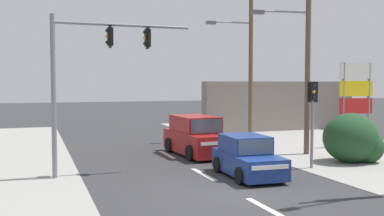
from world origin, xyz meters
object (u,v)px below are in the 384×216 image
Objects in this scene: utility_pole_midground_right at (305,49)px; pedestal_signal_right_kerb at (312,110)px; shopping_plaza_sign at (356,92)px; utility_pole_background_right at (249,53)px; hatchback_crossing_left at (247,158)px; suv_oncoming_mid at (196,137)px; traffic_signal_mast at (89,66)px.

pedestal_signal_right_kerb is (-1.76, -3.22, -2.73)m from utility_pole_midground_right.
utility_pole_midground_right is at bearing -162.45° from shopping_plaza_sign.
utility_pole_background_right reaches higher than utility_pole_midground_right.
pedestal_signal_right_kerb is 0.77× the size of shopping_plaza_sign.
shopping_plaza_sign is 1.24× the size of hatchback_crossing_left.
suv_oncoming_mid is (-4.99, -4.34, -4.42)m from utility_pole_background_right.
pedestal_signal_right_kerb is (-1.70, -9.17, -2.89)m from utility_pole_background_right.
shopping_plaza_sign is (4.19, -4.64, -2.33)m from utility_pole_background_right.
utility_pole_background_right reaches higher than shopping_plaza_sign.
utility_pole_background_right reaches higher than hatchback_crossing_left.
utility_pole_background_right is 2.67× the size of hatchback_crossing_left.
shopping_plaza_sign reaches higher than pedestal_signal_right_kerb.
hatchback_crossing_left is 5.33m from suv_oncoming_mid.
utility_pole_midground_right reaches higher than pedestal_signal_right_kerb.
shopping_plaza_sign is at bearing -1.90° from suv_oncoming_mid.
suv_oncoming_mid is (-5.05, 1.61, -4.27)m from utility_pole_midground_right.
traffic_signal_mast is at bearing 170.13° from pedestal_signal_right_kerb.
utility_pole_background_right is at bearing 36.27° from traffic_signal_mast.
utility_pole_background_right is (-0.06, 5.95, 0.16)m from utility_pole_midground_right.
shopping_plaza_sign is at bearing 37.55° from pedestal_signal_right_kerb.
utility_pole_midground_right reaches higher than traffic_signal_mast.
utility_pole_background_right is at bearing 63.19° from hatchback_crossing_left.
suv_oncoming_mid is at bearing -138.99° from utility_pole_background_right.
traffic_signal_mast is 1.62× the size of hatchback_crossing_left.
hatchback_crossing_left is at bearing -88.88° from suv_oncoming_mid.
traffic_signal_mast is at bearing -170.77° from utility_pole_midground_right.
pedestal_signal_right_kerb is (8.72, -1.52, -1.73)m from traffic_signal_mast.
traffic_signal_mast is (-10.42, -7.65, -1.16)m from utility_pole_background_right.
utility_pole_background_right is 2.14× the size of suv_oncoming_mid.
shopping_plaza_sign is 0.99× the size of suv_oncoming_mid.
traffic_signal_mast is at bearing -143.73° from utility_pole_background_right.
traffic_signal_mast is 14.96m from shopping_plaza_sign.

